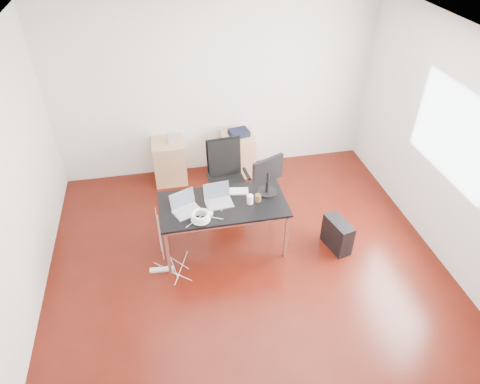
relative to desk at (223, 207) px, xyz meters
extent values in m
plane|color=#390C06|center=(0.23, -0.51, -0.68)|extent=(5.00, 5.00, 0.00)
plane|color=silver|center=(0.23, -0.51, 2.12)|extent=(5.00, 5.00, 0.00)
plane|color=silver|center=(0.23, 1.99, 0.72)|extent=(5.00, 0.00, 5.00)
plane|color=silver|center=(-2.27, -0.51, 0.72)|extent=(0.00, 5.00, 5.00)
plane|color=silver|center=(2.73, -0.51, 0.72)|extent=(0.00, 5.00, 5.00)
plane|color=white|center=(2.71, -0.31, 0.92)|extent=(0.00, 1.50, 1.50)
cube|color=black|center=(0.00, 0.00, 0.04)|extent=(1.60, 0.80, 0.03)
cube|color=silver|center=(-0.75, -0.35, -0.33)|extent=(0.04, 0.04, 0.70)
cube|color=silver|center=(-0.75, 0.35, -0.33)|extent=(0.04, 0.04, 0.70)
cube|color=silver|center=(0.75, -0.35, -0.33)|extent=(0.04, 0.04, 0.70)
cube|color=silver|center=(0.75, 0.35, -0.33)|extent=(0.04, 0.04, 0.70)
cylinder|color=black|center=(0.20, 0.72, -0.44)|extent=(0.06, 0.06, 0.47)
cube|color=black|center=(0.20, 0.72, -0.18)|extent=(0.52, 0.50, 0.06)
cube|color=black|center=(0.18, 0.94, 0.13)|extent=(0.47, 0.14, 0.55)
cube|color=tan|center=(-0.59, 1.72, -0.33)|extent=(0.50, 0.50, 0.70)
cube|color=tan|center=(0.53, 1.72, -0.33)|extent=(0.50, 0.50, 0.70)
cube|color=black|center=(1.47, -0.31, -0.46)|extent=(0.30, 0.49, 0.44)
cylinder|color=black|center=(0.39, 1.38, -0.54)|extent=(0.31, 0.31, 0.28)
cube|color=white|center=(-0.86, -0.29, -0.66)|extent=(0.30, 0.08, 0.04)
cube|color=silver|center=(-0.45, -0.09, 0.06)|extent=(0.39, 0.34, 0.01)
cube|color=silver|center=(-0.50, 0.02, 0.18)|extent=(0.32, 0.18, 0.22)
cube|color=#475166|center=(-0.50, 0.01, 0.18)|extent=(0.28, 0.15, 0.18)
cube|color=silver|center=(-0.05, -0.01, 0.06)|extent=(0.35, 0.26, 0.01)
cube|color=silver|center=(-0.06, 0.11, 0.18)|extent=(0.33, 0.08, 0.22)
cube|color=#475166|center=(-0.06, 0.10, 0.18)|extent=(0.29, 0.06, 0.18)
cylinder|color=black|center=(0.60, 0.12, 0.06)|extent=(0.26, 0.26, 0.02)
cylinder|color=black|center=(0.60, 0.12, 0.22)|extent=(0.05, 0.05, 0.30)
cube|color=black|center=(0.60, 0.13, 0.39)|extent=(0.43, 0.23, 0.34)
cube|color=#475166|center=(0.60, 0.16, 0.39)|extent=(0.36, 0.16, 0.29)
cube|color=white|center=(0.15, 0.22, 0.06)|extent=(0.46, 0.21, 0.02)
cylinder|color=white|center=(0.33, -0.06, 0.11)|extent=(0.10, 0.10, 0.12)
cylinder|color=brown|center=(0.44, -0.04, 0.10)|extent=(0.10, 0.10, 0.10)
torus|color=white|center=(-0.31, -0.26, 0.07)|extent=(0.24, 0.24, 0.04)
torus|color=white|center=(-0.31, -0.26, 0.11)|extent=(0.23, 0.23, 0.04)
torus|color=white|center=(-0.31, -0.26, 0.14)|extent=(0.22, 0.22, 0.04)
cube|color=white|center=(-0.19, -0.18, 0.07)|extent=(0.08, 0.08, 0.03)
cube|color=#9E9E9E|center=(-0.54, 1.69, 0.11)|extent=(0.10, 0.09, 0.18)
cube|color=black|center=(0.55, 1.72, 0.07)|extent=(0.34, 0.29, 0.09)
camera|label=1|loc=(-0.62, -4.17, 3.40)|focal=32.00mm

